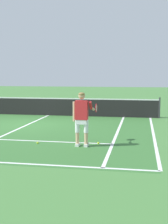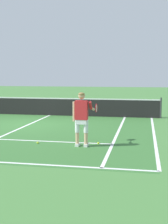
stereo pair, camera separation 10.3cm
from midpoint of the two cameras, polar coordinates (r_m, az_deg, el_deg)
The scene contains 9 objects.
ground_plane at distance 14.40m, azimuth -9.71°, elevation -2.21°, with size 80.00×80.00×0.00m, color #477F3D.
court_inner_surface at distance 13.10m, azimuth -11.91°, elevation -3.18°, with size 10.98×9.45×0.00m, color #387033.
line_centre_service at distance 14.31m, azimuth -9.85°, elevation -2.26°, with size 0.10×6.40×0.01m, color white.
line_singles_right at distance 12.12m, azimuth 6.36°, elevation -3.88°, with size 0.10×9.05×0.01m, color white.
line_doubles_right at distance 12.10m, azimuth 12.89°, elevation -4.04°, with size 0.10×9.05×0.01m, color white.
tennis_net at distance 17.25m, azimuth -6.12°, elevation 1.04°, with size 11.96×0.08×1.07m.
tennis_player at distance 9.77m, azimuth -0.07°, elevation -0.62°, with size 0.64×1.11×1.71m.
tennis_ball_near_feet at distance 10.41m, azimuth -8.16°, elevation -5.56°, with size 0.07×0.07×0.07m, color #CCE02D.
tennis_ball_by_baseline at distance 10.28m, azimuth 2.92°, elevation -5.67°, with size 0.07×0.07×0.07m, color #CCE02D.
Camera 2 is at (5.10, -13.28, 2.29)m, focal length 50.19 mm.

